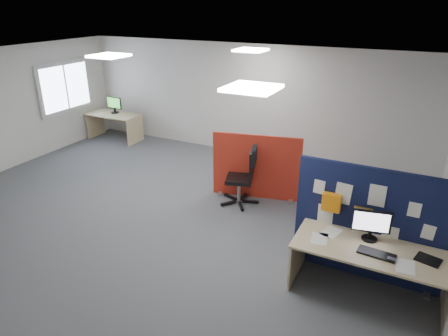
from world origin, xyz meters
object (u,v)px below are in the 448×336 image
at_px(navy_divider, 368,225).
at_px(main_desk, 370,257).
at_px(red_divider, 256,167).
at_px(office_chair, 245,173).
at_px(monitor_second, 114,104).
at_px(second_desk, 115,120).
at_px(monitor_main, 372,224).

height_order(navy_divider, main_desk, navy_divider).
relative_size(main_desk, red_divider, 1.14).
height_order(navy_divider, red_divider, navy_divider).
bearing_deg(office_chair, monitor_second, 140.74).
bearing_deg(red_divider, main_desk, -51.63).
bearing_deg(navy_divider, red_divider, 144.83).
relative_size(red_divider, monitor_second, 3.42).
relative_size(navy_divider, office_chair, 1.78).
bearing_deg(main_desk, second_desk, 154.02).
bearing_deg(red_divider, monitor_main, -50.09).
bearing_deg(monitor_main, second_desk, 142.91).
relative_size(navy_divider, red_divider, 1.19).
xyz_separation_m(monitor_main, monitor_second, (-7.22, 3.44, 0.01)).
height_order(red_divider, monitor_second, red_divider).
bearing_deg(monitor_main, monitor_second, 142.60).
bearing_deg(office_chair, second_desk, 141.24).
height_order(second_desk, monitor_second, monitor_second).
relative_size(monitor_main, red_divider, 0.28).
height_order(main_desk, monitor_second, monitor_second).
bearing_deg(main_desk, monitor_main, 111.84).
distance_m(monitor_main, office_chair, 2.84).
relative_size(main_desk, monitor_second, 3.91).
distance_m(monitor_main, second_desk, 7.97).
bearing_deg(navy_divider, office_chair, 151.86).
bearing_deg(monitor_main, red_divider, 130.36).
height_order(red_divider, office_chair, red_divider).
bearing_deg(monitor_second, navy_divider, -20.44).
xyz_separation_m(second_desk, office_chair, (4.79, -1.93, 0.10)).
xyz_separation_m(navy_divider, red_divider, (-2.28, 1.61, -0.20)).
height_order(monitor_main, red_divider, red_divider).
xyz_separation_m(red_divider, monitor_second, (-4.89, 1.64, 0.34)).
xyz_separation_m(main_desk, monitor_main, (-0.06, 0.15, 0.40)).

